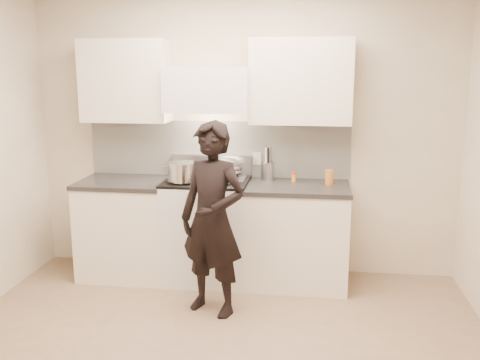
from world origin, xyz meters
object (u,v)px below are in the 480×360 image
counter_right (297,234)px  person (213,219)px  stove (207,229)px  wok (227,166)px  utensil_crock (268,170)px

counter_right → person: 1.00m
stove → person: person is taller
person → wok: bearing=114.0°
wok → person: bearing=-88.8°
counter_right → person: size_ratio=0.59×
person → stove: bearing=127.6°
stove → utensil_crock: bearing=19.3°
counter_right → person: (-0.65, -0.69, 0.31)m
stove → person: size_ratio=0.62×
counter_right → utensil_crock: 0.65m
utensil_crock → wok: bearing=-173.2°
person → utensil_crock: bearing=90.4°
stove → counter_right: stove is taller
utensil_crock → counter_right: bearing=-33.3°
stove → counter_right: (0.83, 0.00, -0.01)m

